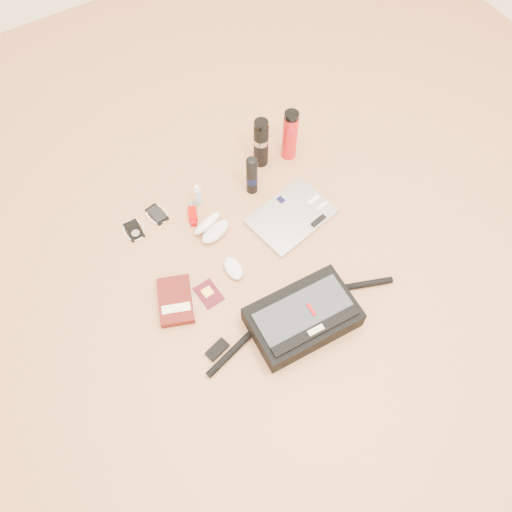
% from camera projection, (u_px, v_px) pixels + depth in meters
% --- Properties ---
extents(ground, '(4.00, 4.00, 0.00)m').
position_uv_depth(ground, '(264.00, 275.00, 1.99)').
color(ground, '#BE7D4F').
rests_on(ground, ground).
extents(messenger_bag, '(0.81, 0.26, 0.11)m').
position_uv_depth(messenger_bag, '(302.00, 318.00, 1.84)').
color(messenger_bag, black).
rests_on(messenger_bag, ground).
extents(laptop, '(0.38, 0.29, 0.03)m').
position_uv_depth(laptop, '(292.00, 216.00, 2.11)').
color(laptop, '#B9B9BB').
rests_on(laptop, ground).
extents(book, '(0.19, 0.23, 0.04)m').
position_uv_depth(book, '(176.00, 301.00, 1.91)').
color(book, '#4F110D').
rests_on(book, ground).
extents(passport, '(0.09, 0.12, 0.01)m').
position_uv_depth(passport, '(209.00, 294.00, 1.94)').
color(passport, '#470D15').
rests_on(passport, ground).
extents(mouse, '(0.07, 0.11, 0.04)m').
position_uv_depth(mouse, '(234.00, 268.00, 1.98)').
color(mouse, silver).
rests_on(mouse, ground).
extents(sunglasses_case, '(0.17, 0.15, 0.08)m').
position_uv_depth(sunglasses_case, '(211.00, 228.00, 2.06)').
color(sunglasses_case, silver).
rests_on(sunglasses_case, ground).
extents(ipod, '(0.09, 0.10, 0.01)m').
position_uv_depth(ipod, '(134.00, 230.00, 2.08)').
color(ipod, black).
rests_on(ipod, ground).
extents(phone, '(0.09, 0.11, 0.01)m').
position_uv_depth(phone, '(157.00, 214.00, 2.12)').
color(phone, black).
rests_on(phone, ground).
extents(inhaler, '(0.07, 0.12, 0.03)m').
position_uv_depth(inhaler, '(193.00, 213.00, 2.11)').
color(inhaler, '#AE0200').
rests_on(inhaler, ground).
extents(spray_bottle, '(0.03, 0.03, 0.12)m').
position_uv_depth(spray_bottle, '(198.00, 195.00, 2.11)').
color(spray_bottle, '#A9D3EA').
rests_on(spray_bottle, ground).
extents(aerosol_can, '(0.06, 0.06, 0.21)m').
position_uv_depth(aerosol_can, '(252.00, 175.00, 2.10)').
color(aerosol_can, black).
rests_on(aerosol_can, ground).
extents(thermos_black, '(0.08, 0.08, 0.25)m').
position_uv_depth(thermos_black, '(261.00, 143.00, 2.16)').
color(thermos_black, black).
rests_on(thermos_black, ground).
extents(thermos_red, '(0.07, 0.07, 0.26)m').
position_uv_depth(thermos_red, '(290.00, 135.00, 2.18)').
color(thermos_red, red).
rests_on(thermos_red, ground).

